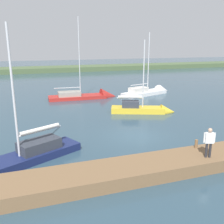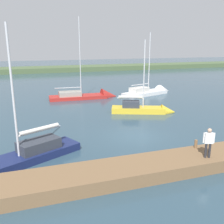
% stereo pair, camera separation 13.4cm
% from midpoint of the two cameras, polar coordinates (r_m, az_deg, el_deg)
% --- Properties ---
extents(ground_plane, '(200.00, 200.00, 0.00)m').
position_cam_midpoint_polar(ground_plane, '(20.51, 5.41, -5.43)').
color(ground_plane, '#2D4756').
extents(far_shoreline, '(180.00, 8.00, 2.40)m').
position_cam_midpoint_polar(far_shoreline, '(70.50, -11.95, 8.87)').
color(far_shoreline, '#4C603D').
rests_on(far_shoreline, ground_plane).
extents(dock_pier, '(19.94, 2.47, 0.74)m').
position_cam_midpoint_polar(dock_pier, '(15.67, 14.09, -11.07)').
color(dock_pier, brown).
rests_on(dock_pier, ground_plane).
extents(mooring_post_far, '(0.19, 0.19, 0.54)m').
position_cam_midpoint_polar(mooring_post_far, '(17.14, 18.38, -6.77)').
color(mooring_post_far, brown).
rests_on(mooring_post_far, dock_pier).
extents(sailboat_mid_channel, '(6.85, 3.93, 8.22)m').
position_cam_midpoint_polar(sailboat_mid_channel, '(27.52, 7.52, 0.35)').
color(sailboat_mid_channel, gold).
rests_on(sailboat_mid_channel, ground_plane).
extents(sailboat_far_left, '(7.68, 5.02, 9.09)m').
position_cam_midpoint_polar(sailboat_far_left, '(16.83, -20.46, -10.22)').
color(sailboat_far_left, navy).
rests_on(sailboat_far_left, ground_plane).
extents(sailboat_far_right, '(9.21, 2.62, 11.52)m').
position_cam_midpoint_polar(sailboat_far_right, '(34.86, -4.83, 3.35)').
color(sailboat_far_right, '#B22823').
rests_on(sailboat_far_right, ground_plane).
extents(sailboat_behind_pier, '(8.80, 4.82, 9.65)m').
position_cam_midpoint_polar(sailboat_behind_pier, '(38.04, 8.92, 4.27)').
color(sailboat_behind_pier, white).
rests_on(sailboat_behind_pier, ground_plane).
extents(person_on_dock, '(0.63, 0.37, 1.78)m').
position_cam_midpoint_polar(person_on_dock, '(15.70, 20.95, -5.99)').
color(person_on_dock, '#28282D').
rests_on(person_on_dock, dock_pier).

